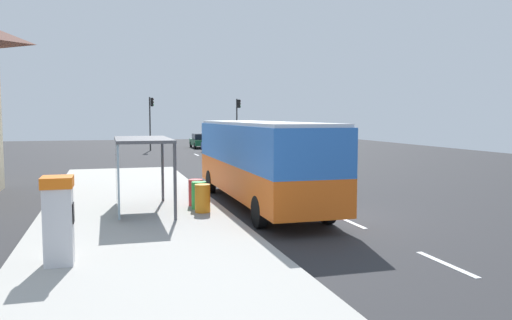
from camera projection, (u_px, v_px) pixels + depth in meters
ground_plane at (234, 173)px, 31.07m from camera, size 56.00×92.00×0.04m
sidewalk_platform at (135, 213)px, 17.81m from camera, size 6.20×30.00×0.18m
lane_stripe_seg_0 at (446, 264)px, 11.98m from camera, size 0.16×2.20×0.01m
lane_stripe_seg_1 at (349, 222)px, 16.77m from camera, size 0.16×2.20×0.01m
lane_stripe_seg_2 at (296, 198)px, 21.56m from camera, size 0.16×2.20×0.01m
lane_stripe_seg_3 at (261, 183)px, 26.35m from camera, size 0.16×2.20×0.01m
lane_stripe_seg_4 at (238, 173)px, 31.13m from camera, size 0.16×2.20×0.01m
lane_stripe_seg_5 at (220, 165)px, 35.92m from camera, size 0.16×2.20×0.01m
lane_stripe_seg_6 at (207, 159)px, 40.71m from camera, size 0.16×2.20×0.01m
lane_stripe_seg_7 at (196, 155)px, 45.50m from camera, size 0.16×2.20×0.01m
bus at (260, 158)px, 19.57m from camera, size 2.57×11.02×3.21m
white_van at (233, 142)px, 40.51m from camera, size 2.10×5.23×2.30m
sedan_near at (216, 145)px, 47.43m from camera, size 2.03×4.49×1.52m
sedan_far at (201, 141)px, 55.13m from camera, size 1.90×4.43×1.52m
ticket_machine at (59, 220)px, 11.31m from camera, size 0.66×0.76×1.94m
recycling_bin_orange at (203, 198)px, 17.45m from camera, size 0.52×0.52×0.95m
recycling_bin_green at (199, 195)px, 18.12m from camera, size 0.52×0.52×0.95m
recycling_bin_red at (196, 192)px, 18.79m from camera, size 0.52×0.52×0.95m
traffic_light_near_side at (238, 116)px, 52.34m from camera, size 0.49×0.28×5.14m
traffic_light_far_side at (151, 115)px, 50.74m from camera, size 0.49×0.28×5.27m
bus_shelter at (133, 155)px, 17.51m from camera, size 1.80×4.00×2.50m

